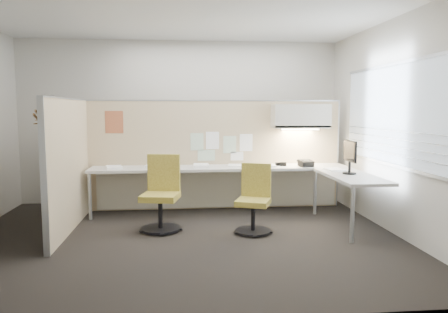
{
  "coord_description": "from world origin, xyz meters",
  "views": [
    {
      "loc": [
        -0.02,
        -5.45,
        1.62
      ],
      "look_at": [
        0.61,
        0.8,
        0.94
      ],
      "focal_mm": 35.0,
      "sensor_mm": 36.0,
      "label": 1
    }
  ],
  "objects": [
    {
      "name": "paper_stack_6",
      "position": [
        -0.43,
        1.36,
        0.75
      ],
      "size": [
        0.29,
        0.34,
        0.04
      ],
      "primitive_type": "cube",
      "rotation": [
        0.0,
        0.0,
        -0.2
      ],
      "color": "white",
      "rests_on": "desk"
    },
    {
      "name": "paper_stack_4",
      "position": [
        1.34,
        1.24,
        0.74
      ],
      "size": [
        0.23,
        0.3,
        0.02
      ],
      "primitive_type": "cube",
      "rotation": [
        0.0,
        0.0,
        0.01
      ],
      "color": "white",
      "rests_on": "desk"
    },
    {
      "name": "paper_stack_5",
      "position": [
        2.24,
        0.72,
        0.74
      ],
      "size": [
        0.25,
        0.32,
        0.02
      ],
      "primitive_type": "cube",
      "rotation": [
        0.0,
        0.0,
        0.08
      ],
      "color": "white",
      "rests_on": "desk"
    },
    {
      "name": "paper_stack_3",
      "position": [
        0.85,
        1.35,
        0.74
      ],
      "size": [
        0.27,
        0.33,
        0.02
      ],
      "primitive_type": "cube",
      "rotation": [
        0.0,
        0.0,
        -0.15
      ],
      "color": "white",
      "rests_on": "desk"
    },
    {
      "name": "partition_left",
      "position": [
        -1.5,
        0.5,
        0.88
      ],
      "size": [
        0.06,
        2.2,
        1.75
      ],
      "primitive_type": "cube",
      "color": "#C5AF88",
      "rests_on": "floor"
    },
    {
      "name": "overhead_bin",
      "position": [
        1.9,
        1.39,
        1.51
      ],
      "size": [
        0.9,
        0.36,
        0.38
      ],
      "primitive_type": "cube",
      "color": "beige",
      "rests_on": "partition_back"
    },
    {
      "name": "tape_dispenser",
      "position": [
        1.6,
        1.26,
        0.76
      ],
      "size": [
        0.11,
        0.08,
        0.06
      ],
      "primitive_type": "cube",
      "rotation": [
        0.0,
        0.0,
        -0.2
      ],
      "color": "black",
      "rests_on": "desk"
    },
    {
      "name": "chair_right",
      "position": [
        0.94,
        0.15,
        0.42
      ],
      "size": [
        0.54,
        0.55,
        0.89
      ],
      "rotation": [
        0.0,
        0.0,
        -0.37
      ],
      "color": "black",
      "rests_on": "floor"
    },
    {
      "name": "desk",
      "position": [
        0.93,
        1.13,
        0.6
      ],
      "size": [
        4.0,
        2.07,
        0.73
      ],
      "color": "beige",
      "rests_on": "floor"
    },
    {
      "name": "poster",
      "position": [
        -1.05,
        1.57,
        1.42
      ],
      "size": [
        0.28,
        0.0,
        0.35
      ],
      "primitive_type": "cube",
      "color": "orange",
      "rests_on": "partition_back"
    },
    {
      "name": "paper_stack_1",
      "position": [
        -0.32,
        1.34,
        0.74
      ],
      "size": [
        0.24,
        0.31,
        0.02
      ],
      "primitive_type": "cube",
      "rotation": [
        0.0,
        0.0,
        -0.03
      ],
      "color": "white",
      "rests_on": "desk"
    },
    {
      "name": "chair_left",
      "position": [
        -0.28,
        0.38,
        0.47
      ],
      "size": [
        0.55,
        0.57,
        1.0
      ],
      "rotation": [
        0.0,
        0.0,
        -0.2
      ],
      "color": "black",
      "rests_on": "floor"
    },
    {
      "name": "ceiling",
      "position": [
        0.0,
        0.0,
        2.8
      ],
      "size": [
        5.5,
        4.5,
        0.01
      ],
      "primitive_type": "cube",
      "color": "white",
      "rests_on": "wall_back"
    },
    {
      "name": "wall_front",
      "position": [
        0.0,
        -2.25,
        1.4
      ],
      "size": [
        5.5,
        0.02,
        2.8
      ],
      "primitive_type": "cube",
      "color": "beige",
      "rests_on": "ground"
    },
    {
      "name": "coat_hook",
      "position": [
        -1.58,
        -0.33,
        1.41
      ],
      "size": [
        0.18,
        0.48,
        1.42
      ],
      "color": "silver",
      "rests_on": "partition_left"
    },
    {
      "name": "window_pane",
      "position": [
        2.73,
        0.0,
        1.55
      ],
      "size": [
        0.01,
        2.8,
        1.3
      ],
      "primitive_type": "cube",
      "color": "#93A2AB",
      "rests_on": "wall_right"
    },
    {
      "name": "paper_stack_0",
      "position": [
        -1.03,
        1.29,
        0.74
      ],
      "size": [
        0.29,
        0.34,
        0.03
      ],
      "primitive_type": "cube",
      "rotation": [
        0.0,
        0.0,
        0.23
      ],
      "color": "white",
      "rests_on": "desk"
    },
    {
      "name": "partition_back",
      "position": [
        0.55,
        1.6,
        0.88
      ],
      "size": [
        4.1,
        0.06,
        1.75
      ],
      "primitive_type": "cube",
      "color": "#C5AF88",
      "rests_on": "floor"
    },
    {
      "name": "pinned_papers",
      "position": [
        0.63,
        1.57,
        1.03
      ],
      "size": [
        1.01,
        0.0,
        0.47
      ],
      "color": "#8CBF8C",
      "rests_on": "partition_back"
    },
    {
      "name": "wall_right",
      "position": [
        2.75,
        0.0,
        1.4
      ],
      "size": [
        0.02,
        4.5,
        2.8
      ],
      "primitive_type": "cube",
      "color": "beige",
      "rests_on": "ground"
    },
    {
      "name": "stapler",
      "position": [
        1.55,
        1.31,
        0.76
      ],
      "size": [
        0.14,
        0.06,
        0.05
      ],
      "primitive_type": "cube",
      "rotation": [
        0.0,
        0.0,
        0.17
      ],
      "color": "black",
      "rests_on": "desk"
    },
    {
      "name": "monitor",
      "position": [
        2.3,
        0.3,
        1.0
      ],
      "size": [
        0.18,
        0.44,
        0.46
      ],
      "rotation": [
        0.0,
        0.0,
        1.54
      ],
      "color": "black",
      "rests_on": "desk"
    },
    {
      "name": "task_light_strip",
      "position": [
        1.9,
        1.39,
        1.3
      ],
      "size": [
        0.6,
        0.06,
        0.02
      ],
      "primitive_type": "cube",
      "color": "#FFEABF",
      "rests_on": "overhead_bin"
    },
    {
      "name": "wall_back",
      "position": [
        0.0,
        2.25,
        1.4
      ],
      "size": [
        5.5,
        0.02,
        2.8
      ],
      "primitive_type": "cube",
      "color": "beige",
      "rests_on": "ground"
    },
    {
      "name": "floor",
      "position": [
        0.0,
        0.0,
        -0.01
      ],
      "size": [
        5.5,
        4.5,
        0.01
      ],
      "primitive_type": "cube",
      "color": "black",
      "rests_on": "ground"
    },
    {
      "name": "phone",
      "position": [
        1.92,
        1.13,
        0.78
      ],
      "size": [
        0.24,
        0.23,
        0.12
      ],
      "rotation": [
        0.0,
        0.0,
        0.19
      ],
      "color": "black",
      "rests_on": "desk"
    },
    {
      "name": "paper_stack_2",
      "position": [
        0.3,
        1.21,
        0.75
      ],
      "size": [
        0.24,
        0.3,
        0.05
      ],
      "primitive_type": "cube",
      "rotation": [
        0.0,
        0.0,
        -0.02
      ],
      "color": "white",
      "rests_on": "desk"
    }
  ]
}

